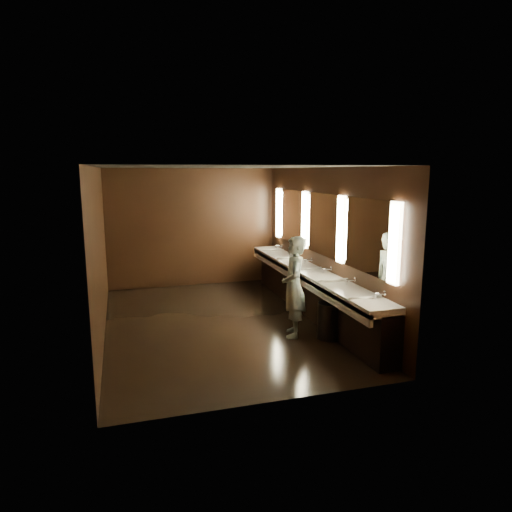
{
  "coord_description": "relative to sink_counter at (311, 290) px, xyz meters",
  "views": [
    {
      "loc": [
        -1.65,
        -7.8,
        2.74
      ],
      "look_at": [
        0.69,
        0.0,
        1.21
      ],
      "focal_mm": 32.0,
      "sensor_mm": 36.0,
      "label": 1
    }
  ],
  "objects": [
    {
      "name": "floor",
      "position": [
        -1.79,
        -0.0,
        -0.5
      ],
      "size": [
        6.0,
        6.0,
        0.0
      ],
      "primitive_type": "plane",
      "color": "black",
      "rests_on": "ground"
    },
    {
      "name": "ceiling",
      "position": [
        -1.79,
        -0.0,
        2.3
      ],
      "size": [
        4.0,
        6.0,
        0.02
      ],
      "primitive_type": "cube",
      "color": "#2D2D2B",
      "rests_on": "wall_back"
    },
    {
      "name": "wall_back",
      "position": [
        -1.79,
        3.0,
        0.9
      ],
      "size": [
        4.0,
        0.02,
        2.8
      ],
      "primitive_type": "cube",
      "color": "black",
      "rests_on": "floor"
    },
    {
      "name": "wall_front",
      "position": [
        -1.79,
        -3.0,
        0.9
      ],
      "size": [
        4.0,
        0.02,
        2.8
      ],
      "primitive_type": "cube",
      "color": "black",
      "rests_on": "floor"
    },
    {
      "name": "wall_left",
      "position": [
        -3.79,
        -0.0,
        0.9
      ],
      "size": [
        0.02,
        6.0,
        2.8
      ],
      "primitive_type": "cube",
      "color": "black",
      "rests_on": "floor"
    },
    {
      "name": "wall_right",
      "position": [
        0.21,
        -0.0,
        0.9
      ],
      "size": [
        0.02,
        6.0,
        2.8
      ],
      "primitive_type": "cube",
      "color": "black",
      "rests_on": "floor"
    },
    {
      "name": "sink_counter",
      "position": [
        0.0,
        0.0,
        0.0
      ],
      "size": [
        0.55,
        5.4,
        1.01
      ],
      "color": "black",
      "rests_on": "floor"
    },
    {
      "name": "mirror_band",
      "position": [
        0.19,
        -0.0,
        1.25
      ],
      "size": [
        0.06,
        5.03,
        1.15
      ],
      "color": "#FDF1BF",
      "rests_on": "wall_right"
    },
    {
      "name": "person",
      "position": [
        -0.73,
        -0.95,
        0.35
      ],
      "size": [
        0.58,
        0.71,
        1.69
      ],
      "primitive_type": "imported",
      "rotation": [
        0.0,
        0.0,
        -1.89
      ],
      "color": "#8EBED4",
      "rests_on": "floor"
    },
    {
      "name": "trash_bin",
      "position": [
        -0.22,
        -1.25,
        -0.19
      ],
      "size": [
        0.5,
        0.5,
        0.6
      ],
      "primitive_type": "cylinder",
      "rotation": [
        0.0,
        0.0,
        0.36
      ],
      "color": "black",
      "rests_on": "floor"
    }
  ]
}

